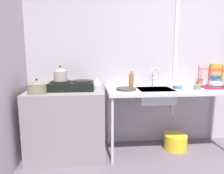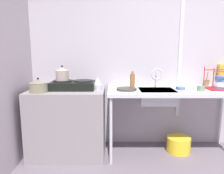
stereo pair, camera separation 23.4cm
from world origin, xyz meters
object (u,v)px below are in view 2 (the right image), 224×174
(percolator, at_px, (97,84))
(sink_basin, at_px, (156,96))
(dish_rack, at_px, (220,83))
(bottle_by_sink, at_px, (131,81))
(small_bowl_on_drainboard, at_px, (179,88))
(frying_pan, at_px, (126,89))
(pot_beside_stove, at_px, (37,86))
(faucet, at_px, (156,75))
(pot_on_left_burner, at_px, (61,74))
(cup_by_rack, at_px, (200,88))
(stove, at_px, (72,85))
(utensil_jar, at_px, (206,83))
(cereal_box, at_px, (224,75))
(bucket_on_floor, at_px, (178,144))

(percolator, bearing_deg, sink_basin, 0.71)
(dish_rack, height_order, bottle_by_sink, dish_rack)
(small_bowl_on_drainboard, bearing_deg, frying_pan, -176.38)
(pot_beside_stove, bearing_deg, faucet, 12.41)
(pot_on_left_burner, height_order, small_bowl_on_drainboard, pot_on_left_burner)
(pot_on_left_burner, xyz_separation_m, cup_by_rack, (1.71, -0.10, -0.17))
(percolator, xyz_separation_m, sink_basin, (0.75, 0.01, -0.16))
(frying_pan, bearing_deg, dish_rack, 3.63)
(dish_rack, bearing_deg, bottle_by_sink, -178.87)
(stove, xyz_separation_m, small_bowl_on_drainboard, (1.36, -0.01, -0.04))
(dish_rack, height_order, utensil_jar, dish_rack)
(faucet, relative_size, cereal_box, 0.86)
(utensil_jar, bearing_deg, small_bowl_on_drainboard, -147.92)
(faucet, xyz_separation_m, bucket_on_floor, (0.31, -0.10, -0.92))
(cup_by_rack, bearing_deg, pot_on_left_burner, 176.59)
(pot_on_left_burner, xyz_separation_m, bucket_on_floor, (1.52, 0.03, -0.96))
(sink_basin, distance_m, dish_rack, 0.84)
(pot_on_left_burner, height_order, frying_pan, pot_on_left_burner)
(frying_pan, relative_size, utensil_jar, 1.25)
(pot_on_left_burner, bearing_deg, sink_basin, -1.20)
(cup_by_rack, bearing_deg, utensil_jar, 58.03)
(cup_by_rack, distance_m, bottle_by_sink, 0.84)
(pot_on_left_burner, height_order, bottle_by_sink, pot_on_left_burner)
(stove, height_order, pot_beside_stove, pot_beside_stove)
(pot_beside_stove, xyz_separation_m, frying_pan, (1.05, 0.14, -0.06))
(small_bowl_on_drainboard, relative_size, bottle_by_sink, 0.52)
(dish_rack, bearing_deg, cup_by_rack, -157.68)
(small_bowl_on_drainboard, bearing_deg, stove, 179.62)
(sink_basin, xyz_separation_m, cup_by_rack, (0.52, -0.08, 0.12))
(stove, bearing_deg, pot_beside_stove, -153.07)
(pot_on_left_burner, distance_m, percolator, 0.46)
(faucet, height_order, bucket_on_floor, faucet)
(dish_rack, relative_size, cereal_box, 1.21)
(stove, relative_size, small_bowl_on_drainboard, 4.60)
(bucket_on_floor, bearing_deg, utensil_jar, 30.16)
(faucet, distance_m, bucket_on_floor, 0.98)
(dish_rack, xyz_separation_m, bucket_on_floor, (-0.50, 0.00, -0.83))
(pot_beside_stove, distance_m, small_bowl_on_drainboard, 1.75)
(dish_rack, relative_size, small_bowl_on_drainboard, 3.05)
(percolator, relative_size, cup_by_rack, 1.74)
(bucket_on_floor, bearing_deg, cereal_box, 19.96)
(pot_beside_stove, xyz_separation_m, faucet, (1.46, 0.32, 0.09))
(small_bowl_on_drainboard, height_order, bucket_on_floor, small_bowl_on_drainboard)
(pot_beside_stove, bearing_deg, utensil_jar, 12.00)
(bottle_by_sink, distance_m, utensil_jar, 1.10)
(pot_on_left_burner, distance_m, sink_basin, 1.23)
(bucket_on_floor, bearing_deg, stove, -178.85)
(sink_basin, bearing_deg, utensil_jar, 21.74)
(percolator, height_order, cup_by_rack, percolator)
(faucet, relative_size, bottle_by_sink, 1.12)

